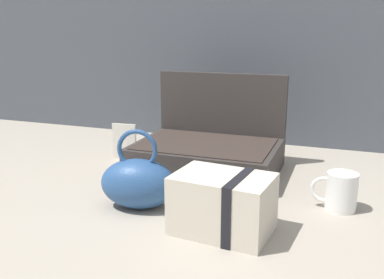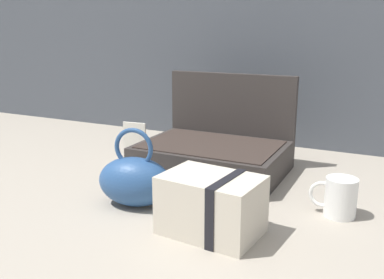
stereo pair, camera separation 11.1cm
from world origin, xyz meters
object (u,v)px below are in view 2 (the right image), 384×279
at_px(teal_pouch_handbag, 135,180).
at_px(info_card_left, 135,140).
at_px(cream_toiletry_bag, 213,205).
at_px(open_suitcase, 215,150).
at_px(coffee_mug, 339,197).

bearing_deg(teal_pouch_handbag, info_card_left, 123.40).
bearing_deg(cream_toiletry_bag, info_card_left, 138.99).
height_order(open_suitcase, cream_toiletry_bag, open_suitcase).
bearing_deg(info_card_left, coffee_mug, -20.30).
xyz_separation_m(open_suitcase, teal_pouch_handbag, (-0.07, -0.33, -0.00)).
xyz_separation_m(open_suitcase, cream_toiletry_bag, (0.16, -0.39, -0.00)).
height_order(teal_pouch_handbag, info_card_left, teal_pouch_handbag).
bearing_deg(info_card_left, cream_toiletry_bag, -46.00).
bearing_deg(teal_pouch_handbag, open_suitcase, 77.85).
height_order(open_suitcase, teal_pouch_handbag, open_suitcase).
distance_m(open_suitcase, info_card_left, 0.30).
xyz_separation_m(cream_toiletry_bag, info_card_left, (-0.45, 0.40, -0.00)).
relative_size(open_suitcase, info_card_left, 3.48).
bearing_deg(open_suitcase, coffee_mug, -24.95).
xyz_separation_m(teal_pouch_handbag, cream_toiletry_bag, (0.23, -0.06, -0.00)).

